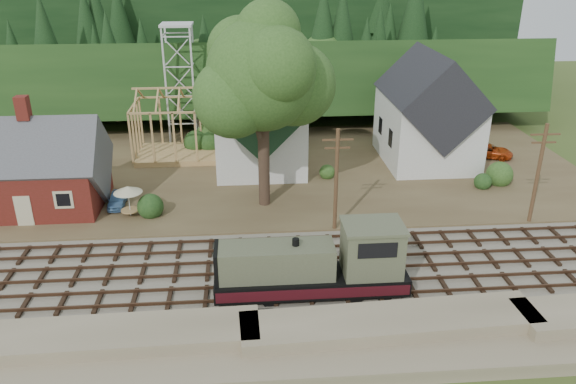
{
  "coord_description": "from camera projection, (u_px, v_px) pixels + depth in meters",
  "views": [
    {
      "loc": [
        0.59,
        -31.57,
        19.42
      ],
      "look_at": [
        3.59,
        6.0,
        3.0
      ],
      "focal_mm": 35.0,
      "sensor_mm": 36.0,
      "label": 1
    }
  ],
  "objects": [
    {
      "name": "patio_set",
      "position": [
        128.0,
        191.0,
        42.88
      ],
      "size": [
        2.19,
        2.19,
        2.44
      ],
      "color": "silver",
      "rests_on": "village_flat"
    },
    {
      "name": "car_red",
      "position": [
        489.0,
        151.0,
        55.65
      ],
      "size": [
        5.04,
        3.78,
        1.27
      ],
      "primitive_type": "imported",
      "rotation": [
        0.0,
        0.0,
        1.16
      ],
      "color": "#BF3C0F",
      "rests_on": "village_flat"
    },
    {
      "name": "car_blue",
      "position": [
        117.0,
        199.0,
        45.09
      ],
      "size": [
        1.53,
        3.38,
        1.12
      ],
      "primitive_type": "imported",
      "rotation": [
        0.0,
        0.0,
        0.06
      ],
      "color": "#5A8DC2",
      "rests_on": "village_flat"
    },
    {
      "name": "village_flat",
      "position": [
        240.0,
        170.0,
        52.95
      ],
      "size": [
        64.0,
        26.0,
        0.3
      ],
      "primitive_type": "cube",
      "color": "brown",
      "rests_on": "ground"
    },
    {
      "name": "farmhouse",
      "position": [
        428.0,
        115.0,
        53.3
      ],
      "size": [
        8.4,
        10.8,
        10.6
      ],
      "color": "silver",
      "rests_on": "village_flat"
    },
    {
      "name": "timber_frame",
      "position": [
        177.0,
        128.0,
        54.93
      ],
      "size": [
        8.2,
        6.2,
        6.99
      ],
      "color": "tan",
      "rests_on": "village_flat"
    },
    {
      "name": "locomotive",
      "position": [
        319.0,
        266.0,
        33.35
      ],
      "size": [
        11.33,
        2.83,
        4.55
      ],
      "color": "black",
      "rests_on": "railroad_bed"
    },
    {
      "name": "ridge",
      "position": [
        240.0,
        80.0,
        89.57
      ],
      "size": [
        80.0,
        20.0,
        12.0
      ],
      "primitive_type": "cube",
      "color": "black",
      "rests_on": "ground"
    },
    {
      "name": "embankment",
      "position": [
        241.0,
        360.0,
        28.8
      ],
      "size": [
        64.0,
        5.0,
        1.6
      ],
      "primitive_type": "cube",
      "color": "#7F7259",
      "rests_on": "ground"
    },
    {
      "name": "railroad_bed",
      "position": [
        240.0,
        271.0,
        36.53
      ],
      "size": [
        64.0,
        11.0,
        0.16
      ],
      "primitive_type": "cube",
      "color": "#726B5B",
      "rests_on": "ground"
    },
    {
      "name": "depot",
      "position": [
        35.0,
        172.0,
        44.16
      ],
      "size": [
        10.8,
        7.41,
        9.0
      ],
      "color": "#541D13",
      "rests_on": "village_flat"
    },
    {
      "name": "ground",
      "position": [
        240.0,
        272.0,
        36.56
      ],
      "size": [
        140.0,
        140.0,
        0.0
      ],
      "primitive_type": "plane",
      "color": "#384C1E",
      "rests_on": "ground"
    },
    {
      "name": "church",
      "position": [
        259.0,
        113.0,
        52.63
      ],
      "size": [
        8.4,
        15.17,
        13.0
      ],
      "color": "silver",
      "rests_on": "village_flat"
    },
    {
      "name": "hillside",
      "position": [
        240.0,
        106.0,
        74.95
      ],
      "size": [
        70.0,
        28.96,
        12.74
      ],
      "primitive_type": "cube",
      "rotation": [
        -0.17,
        0.0,
        0.0
      ],
      "color": "#1E3F19",
      "rests_on": "ground"
    },
    {
      "name": "lattice_tower",
      "position": [
        178.0,
        47.0,
        57.71
      ],
      "size": [
        3.2,
        3.2,
        12.12
      ],
      "color": "silver",
      "rests_on": "village_flat"
    },
    {
      "name": "big_tree",
      "position": [
        265.0,
        82.0,
        41.86
      ],
      "size": [
        10.9,
        8.4,
        14.7
      ],
      "color": "#38281E",
      "rests_on": "village_flat"
    },
    {
      "name": "telegraph_pole_far",
      "position": [
        538.0,
        173.0,
        41.23
      ],
      "size": [
        2.2,
        0.28,
        8.0
      ],
      "color": "#4C331E",
      "rests_on": "ground"
    },
    {
      "name": "telegraph_pole_near",
      "position": [
        336.0,
        179.0,
        40.13
      ],
      "size": [
        2.2,
        0.28,
        8.0
      ],
      "color": "#4C331E",
      "rests_on": "ground"
    }
  ]
}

